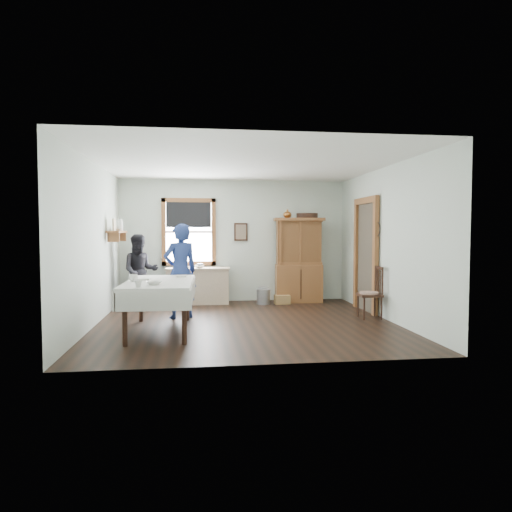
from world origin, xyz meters
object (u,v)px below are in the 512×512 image
at_px(dining_table, 160,306).
at_px(spindle_chair, 370,292).
at_px(woman_blue, 180,274).
at_px(china_hutch, 299,260).
at_px(wicker_basket, 282,299).
at_px(work_counter, 198,286).
at_px(pail, 263,297).
at_px(figure_dark, 140,274).

bearing_deg(dining_table, spindle_chair, 10.12).
bearing_deg(woman_blue, spindle_chair, 148.38).
distance_m(dining_table, woman_blue, 1.22).
xyz_separation_m(china_hutch, dining_table, (-2.80, -2.72, -0.53)).
bearing_deg(wicker_basket, woman_blue, -147.45).
relative_size(wicker_basket, woman_blue, 0.20).
bearing_deg(work_counter, pail, -7.86).
distance_m(spindle_chair, wicker_basket, 2.25).
bearing_deg(wicker_basket, spindle_chair, -55.55).
bearing_deg(china_hutch, work_counter, -175.70).
height_order(spindle_chair, figure_dark, figure_dark).
bearing_deg(dining_table, china_hutch, 44.19).
xyz_separation_m(dining_table, wicker_basket, (2.38, 2.47, -0.30)).
height_order(dining_table, wicker_basket, dining_table).
xyz_separation_m(china_hutch, woman_blue, (-2.53, -1.59, -0.14)).
bearing_deg(work_counter, wicker_basket, -6.63).
height_order(china_hutch, spindle_chair, china_hutch).
distance_m(spindle_chair, pail, 2.50).
xyz_separation_m(work_counter, figure_dark, (-1.17, -0.37, 0.30)).
relative_size(work_counter, dining_table, 0.69).
xyz_separation_m(dining_table, spindle_chair, (3.63, 0.65, 0.07)).
relative_size(china_hutch, pail, 5.83).
bearing_deg(china_hutch, wicker_basket, -144.58).
xyz_separation_m(work_counter, china_hutch, (2.21, -0.02, 0.54)).
height_order(china_hutch, woman_blue, china_hutch).
relative_size(work_counter, china_hutch, 0.74).
bearing_deg(china_hutch, pail, -160.32).
distance_m(china_hutch, spindle_chair, 2.28).
bearing_deg(woman_blue, china_hutch, -171.31).
xyz_separation_m(pail, woman_blue, (-1.71, -1.38, 0.63)).
bearing_deg(spindle_chair, figure_dark, 160.75).
height_order(wicker_basket, woman_blue, woman_blue).
bearing_deg(spindle_chair, pail, 134.71).
bearing_deg(figure_dark, work_counter, 9.66).
height_order(spindle_chair, woman_blue, woman_blue).
height_order(pail, woman_blue, woman_blue).
distance_m(pail, wicker_basket, 0.41).
xyz_separation_m(wicker_basket, figure_dark, (-2.97, -0.10, 0.60)).
bearing_deg(woman_blue, wicker_basket, -170.98).
bearing_deg(china_hutch, spindle_chair, -63.09).
height_order(china_hutch, wicker_basket, china_hutch).
height_order(dining_table, figure_dark, figure_dark).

